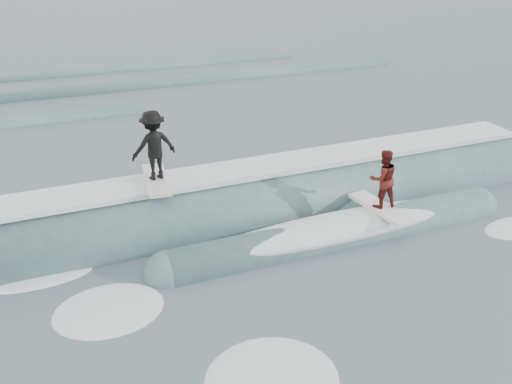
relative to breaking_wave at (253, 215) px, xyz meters
name	(u,v)px	position (x,y,z in m)	size (l,w,h in m)	color
ground	(293,272)	(-0.22, -2.92, -0.04)	(160.00, 160.00, 0.00)	#374C51
breaking_wave	(253,215)	(0.00, 0.00, 0.00)	(20.98, 4.10, 2.63)	#396060
surfer_black	(154,148)	(-2.55, 0.27, 2.26)	(1.23, 2.06, 1.86)	silver
surfer_red	(383,183)	(2.78, -1.93, 1.30)	(0.81, 2.05, 1.65)	silver
whitewater	(327,300)	(-0.04, -4.20, -0.04)	(13.98, 6.91, 0.10)	white
far_swells	(88,95)	(-2.42, 14.73, -0.04)	(37.28, 8.65, 0.80)	#396060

